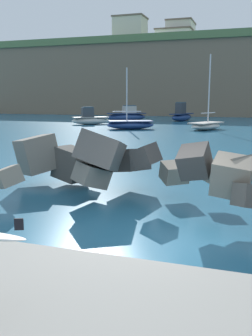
% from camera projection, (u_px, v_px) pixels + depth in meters
% --- Properties ---
extents(ground_plane, '(400.00, 400.00, 0.00)m').
position_uv_depth(ground_plane, '(150.00, 235.00, 8.38)').
color(ground_plane, '#235B7A').
extents(walkway_path, '(48.00, 4.40, 0.24)m').
position_uv_depth(walkway_path, '(69.00, 336.00, 4.62)').
color(walkway_path, gray).
rests_on(walkway_path, ground).
extents(breakwater_jetty, '(26.77, 7.40, 2.31)m').
position_uv_depth(breakwater_jetty, '(148.00, 172.00, 9.92)').
color(breakwater_jetty, slate).
rests_on(breakwater_jetty, ground).
extents(boat_near_centre, '(5.27, 4.90, 2.08)m').
position_uv_depth(boat_near_centre, '(127.00, 116.00, 48.93)').
color(boat_near_centre, navy).
rests_on(boat_near_centre, ground).
extents(boat_near_right, '(2.81, 5.03, 2.47)m').
position_uv_depth(boat_near_right, '(181.00, 115.00, 48.89)').
color(boat_near_right, navy).
rests_on(boat_near_right, ground).
extents(boat_mid_left, '(3.48, 4.58, 7.03)m').
position_uv_depth(boat_mid_left, '(206.00, 125.00, 35.57)').
color(boat_mid_left, beige).
rests_on(boat_mid_left, ground).
extents(boat_mid_right, '(5.06, 3.74, 5.86)m').
position_uv_depth(boat_mid_right, '(130.00, 124.00, 36.32)').
color(boat_mid_right, navy).
rests_on(boat_mid_right, ground).
extents(boat_far_left, '(4.43, 3.91, 2.04)m').
position_uv_depth(boat_far_left, '(90.00, 119.00, 42.66)').
color(boat_far_left, beige).
rests_on(boat_far_left, ground).
extents(headland_bluff, '(74.85, 34.34, 13.35)m').
position_uv_depth(headland_bluff, '(179.00, 80.00, 76.86)').
color(headland_bluff, '#756651').
rests_on(headland_bluff, ground).
extents(station_building_west, '(6.27, 5.23, 5.51)m').
position_uv_depth(station_building_west, '(130.00, 31.00, 74.31)').
color(station_building_west, beige).
rests_on(station_building_west, headland_bluff).
extents(station_building_central, '(8.03, 7.42, 4.54)m').
position_uv_depth(station_building_central, '(175.00, 40.00, 83.21)').
color(station_building_central, silver).
rests_on(station_building_central, headland_bluff).
extents(station_building_east, '(5.85, 7.77, 6.55)m').
position_uv_depth(station_building_east, '(181.00, 37.00, 84.11)').
color(station_building_east, beige).
rests_on(station_building_east, headland_bluff).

